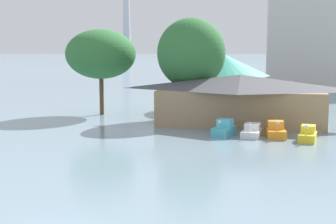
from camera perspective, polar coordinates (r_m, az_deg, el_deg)
The scene contains 9 objects.
pedal_boat_cyan at distance 42.80m, azimuth 6.96°, elevation -2.09°, with size 2.19×3.16×1.55m.
pedal_boat_white at distance 42.54m, azimuth 10.37°, elevation -2.38°, with size 2.01×3.09×1.37m.
pedal_boat_orange at distance 42.62m, azimuth 13.19°, elevation -2.28°, with size 1.86×3.09×1.68m.
pedal_boat_yellow at distance 41.61m, azimuth 16.94°, elevation -2.72°, with size 1.85×3.06×1.60m.
boathouse at distance 48.54m, azimuth 8.91°, elevation 1.63°, with size 18.16×7.92×5.29m.
green_roof_pavilion at distance 59.94m, azimuth 6.60°, elevation 4.28°, with size 12.36×12.36×8.14m.
shoreline_tree_tall_left at distance 56.19m, azimuth -8.33°, elevation 7.11°, with size 8.43×8.43×10.31m.
shoreline_tree_mid at distance 51.62m, azimuth 2.90°, elevation 7.26°, with size 7.62×7.62×11.38m.
background_building_block at distance 100.03m, azimuth 19.56°, elevation 8.95°, with size 25.89×14.42×21.54m.
Camera 1 is at (8.03, -16.14, 7.79)m, focal length 49.16 mm.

